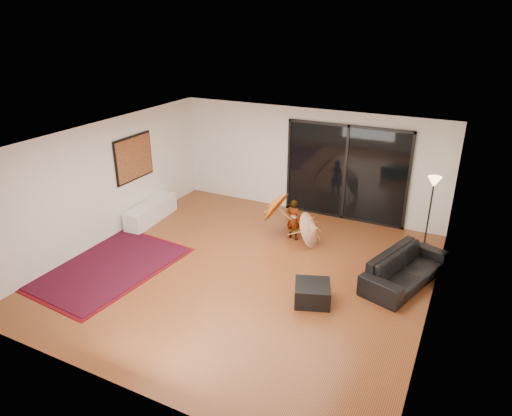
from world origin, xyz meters
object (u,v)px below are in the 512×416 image
Objects in this scene: media_console at (151,212)px; ottoman at (312,293)px; sofa at (405,268)px; child at (294,219)px.

media_console is 5.08m from ottoman.
sofa is at bearing -5.59° from media_console.
sofa is 2.16× the size of child.
ottoman is 2.56m from child.
child is (3.57, 0.65, 0.24)m from media_console.
child reaches higher than sofa.
ottoman is at bearing 154.12° from sofa.
media_console is 1.78× the size of child.
ottoman is 0.65× the size of child.
child is at bearing 119.90° from ottoman.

